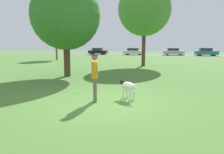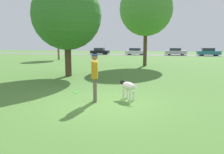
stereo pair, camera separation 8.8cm
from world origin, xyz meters
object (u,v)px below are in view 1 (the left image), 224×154
tree_mid_center (144,10)px  parked_car_silver (173,52)px  person (95,73)px  parked_car_white (134,52)px  parked_car_black (98,51)px  parked_car_teal (206,52)px  frisbee (75,92)px  tree_far_left (56,34)px  dog (128,86)px  tree_near_left (66,15)px

tree_mid_center → parked_car_silver: size_ratio=1.94×
person → parked_car_white: size_ratio=0.42×
parked_car_black → parked_car_teal: (21.21, -0.04, 0.04)m
person → frisbee: bearing=-148.8°
parked_car_white → parked_car_teal: parked_car_teal is taller
frisbee → tree_far_left: tree_far_left is taller
frisbee → parked_car_teal: (10.80, 35.23, 0.70)m
parked_car_black → parked_car_teal: 21.21m
person → tree_far_left: size_ratio=0.35×
parked_car_teal → dog: bearing=-105.3°
tree_far_left → parked_car_white: size_ratio=1.22×
frisbee → tree_far_left: 21.84m
frisbee → parked_car_white: 35.59m
frisbee → tree_far_left: bearing=120.5°
frisbee → parked_car_teal: 36.85m
parked_car_black → parked_car_white: parked_car_black is taller
dog → tree_near_left: (-5.02, 5.10, 3.47)m
frisbee → parked_car_black: bearing=106.4°
parked_car_silver → frisbee: bearing=-100.0°
parked_car_black → tree_near_left: bearing=-77.6°
tree_far_left → tree_near_left: bearing=-59.2°
person → parked_car_white: person is taller
tree_near_left → dog: bearing=-45.4°
dog → person: bearing=73.7°
parked_car_white → parked_car_black: bearing=-176.1°
parked_car_black → parked_car_white: bearing=-0.4°
person → dog: size_ratio=2.09×
person → parked_car_silver: bearing=157.8°
dog → frisbee: bearing=30.7°
tree_mid_center → tree_far_left: (-12.49, 5.57, -1.86)m
tree_mid_center → parked_car_white: size_ratio=1.90×
person → tree_far_left: tree_far_left is taller
tree_near_left → tree_mid_center: size_ratio=0.78×
dog → tree_mid_center: (-0.88, 13.54, 4.92)m
tree_mid_center → parked_car_black: tree_mid_center is taller
tree_mid_center → parked_car_teal: tree_mid_center is taller
dog → parked_car_teal: bearing=-60.0°
tree_far_left → parked_car_silver: (15.88, 17.12, -2.88)m
parked_car_black → person: bearing=-74.1°
dog → parked_car_black: bearing=-27.1°
person → parked_car_teal: person is taller
dog → tree_mid_center: 14.44m
tree_far_left → frisbee: bearing=-59.5°
frisbee → parked_car_silver: 36.04m
person → tree_near_left: bearing=-162.4°
parked_car_silver → parked_car_teal: bearing=-6.6°
parked_car_black → tree_far_left: bearing=-93.7°
frisbee → tree_near_left: bearing=119.6°
tree_near_left → parked_car_silver: 32.20m
parked_car_black → parked_car_teal: size_ratio=0.94×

